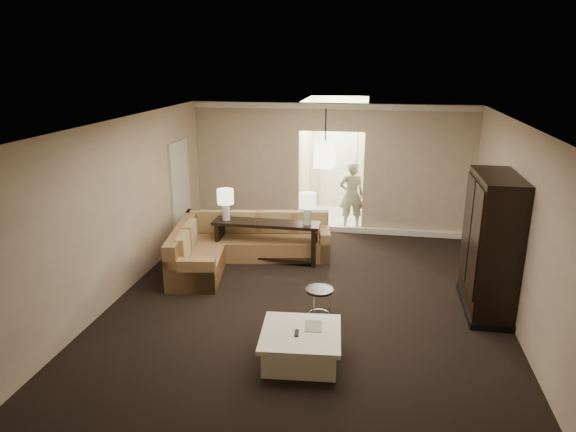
% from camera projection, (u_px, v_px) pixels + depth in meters
% --- Properties ---
extents(ground, '(8.00, 8.00, 0.00)m').
position_uv_depth(ground, '(303.00, 314.00, 7.70)').
color(ground, black).
rests_on(ground, ground).
extents(wall_back, '(6.00, 0.04, 2.80)m').
position_uv_depth(wall_back, '(331.00, 169.00, 11.05)').
color(wall_back, beige).
rests_on(wall_back, ground).
extents(wall_front, '(6.00, 0.04, 2.80)m').
position_uv_depth(wall_front, '(221.00, 405.00, 3.53)').
color(wall_front, beige).
rests_on(wall_front, ground).
extents(wall_left, '(0.04, 8.00, 2.80)m').
position_uv_depth(wall_left, '(109.00, 215.00, 7.79)').
color(wall_left, beige).
rests_on(wall_left, ground).
extents(wall_right, '(0.04, 8.00, 2.80)m').
position_uv_depth(wall_right, '(528.00, 238.00, 6.79)').
color(wall_right, beige).
rests_on(wall_right, ground).
extents(ceiling, '(6.00, 8.00, 0.02)m').
position_uv_depth(ceiling, '(305.00, 127.00, 6.88)').
color(ceiling, white).
rests_on(ceiling, wall_back).
extents(crown_molding, '(6.00, 0.10, 0.12)m').
position_uv_depth(crown_molding, '(332.00, 106.00, 10.61)').
color(crown_molding, white).
rests_on(crown_molding, wall_back).
extents(baseboard, '(6.00, 0.10, 0.12)m').
position_uv_depth(baseboard, '(329.00, 228.00, 11.40)').
color(baseboard, white).
rests_on(baseboard, ground).
extents(side_door, '(0.05, 0.90, 2.10)m').
position_uv_depth(side_door, '(181.00, 192.00, 10.52)').
color(side_door, silver).
rests_on(side_door, ground).
extents(foyer, '(1.44, 2.02, 2.80)m').
position_uv_depth(foyer, '(336.00, 162.00, 12.35)').
color(foyer, silver).
rests_on(foyer, ground).
extents(sectional_sofa, '(2.90, 2.56, 0.83)m').
position_uv_depth(sectional_sofa, '(238.00, 245.00, 9.60)').
color(sectional_sofa, brown).
rests_on(sectional_sofa, ground).
extents(coffee_table, '(1.07, 1.07, 0.42)m').
position_uv_depth(coffee_table, '(301.00, 345.00, 6.49)').
color(coffee_table, white).
rests_on(coffee_table, ground).
extents(console_table, '(2.00, 0.46, 0.77)m').
position_uv_depth(console_table, '(266.00, 238.00, 9.62)').
color(console_table, black).
rests_on(console_table, ground).
extents(armoire, '(0.62, 1.46, 2.10)m').
position_uv_depth(armoire, '(490.00, 247.00, 7.60)').
color(armoire, black).
rests_on(armoire, ground).
extents(drink_table, '(0.40, 0.40, 0.50)m').
position_uv_depth(drink_table, '(319.00, 298.00, 7.44)').
color(drink_table, black).
rests_on(drink_table, ground).
extents(table_lamp_left, '(0.31, 0.31, 0.59)m').
position_uv_depth(table_lamp_left, '(225.00, 200.00, 9.54)').
color(table_lamp_left, silver).
rests_on(table_lamp_left, console_table).
extents(table_lamp_right, '(0.31, 0.31, 0.59)m').
position_uv_depth(table_lamp_right, '(308.00, 204.00, 9.28)').
color(table_lamp_right, silver).
rests_on(table_lamp_right, console_table).
extents(pendant_light, '(0.38, 0.38, 1.09)m').
position_uv_depth(pendant_light, '(325.00, 154.00, 9.67)').
color(pendant_light, black).
rests_on(pendant_light, ceiling).
extents(person, '(0.68, 0.52, 1.68)m').
position_uv_depth(person, '(352.00, 191.00, 11.43)').
color(person, beige).
rests_on(person, ground).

